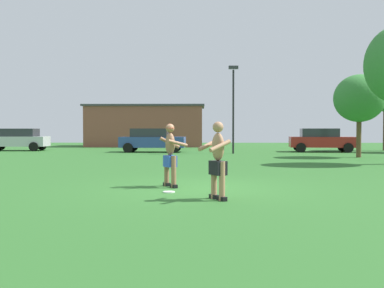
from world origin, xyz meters
TOP-DOWN VIEW (x-y plane):
  - ground_plane at (0.00, 0.00)m, footprint 80.00×80.00m
  - player_with_cap at (-0.73, 0.24)m, footprint 0.77×0.73m
  - player_in_black at (0.43, -1.87)m, footprint 0.72×0.89m
  - frisbee at (-0.70, -0.79)m, footprint 0.29×0.29m
  - car_blue_near_post at (-3.20, 18.36)m, footprint 4.37×2.17m
  - car_silver_mid_lot at (-13.06, 20.21)m, footprint 4.37×2.17m
  - car_red_far_end at (8.21, 18.79)m, footprint 4.47×2.39m
  - lamp_post at (2.10, 16.56)m, footprint 0.60×0.24m
  - outbuilding_behind_lot at (-4.89, 29.05)m, footprint 10.55×5.63m
  - tree_behind_players at (8.62, 12.89)m, footprint 2.71×2.71m

SIDE VIEW (x-z plane):
  - ground_plane at x=0.00m, z-range 0.00..0.00m
  - frisbee at x=-0.70m, z-range 0.00..0.03m
  - car_blue_near_post at x=-3.20m, z-range 0.03..1.61m
  - car_silver_mid_lot at x=-13.06m, z-range 0.03..1.61m
  - car_red_far_end at x=8.21m, z-range 0.03..1.61m
  - player_in_black at x=0.43m, z-range 0.05..1.72m
  - player_with_cap at x=-0.73m, z-range 0.08..1.74m
  - outbuilding_behind_lot at x=-4.89m, z-range 0.01..3.70m
  - tree_behind_players at x=8.62m, z-range 0.94..5.42m
  - lamp_post at x=2.10m, z-range 0.64..6.12m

